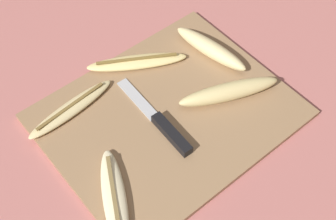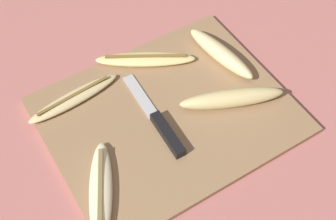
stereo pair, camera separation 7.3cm
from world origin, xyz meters
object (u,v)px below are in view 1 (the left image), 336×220
(banana_golden_short, at_px, (137,62))
(banana_mellow_near, at_px, (71,109))
(banana_bright_far, at_px, (114,198))
(knife, at_px, (165,128))
(banana_spotted_left, at_px, (229,92))
(banana_ripe_center, at_px, (211,49))

(banana_golden_short, distance_m, banana_mellow_near, 0.17)
(banana_bright_far, height_order, banana_mellow_near, banana_bright_far)
(banana_golden_short, height_order, banana_bright_far, same)
(banana_bright_far, bearing_deg, knife, 19.88)
(knife, distance_m, banana_spotted_left, 0.15)
(knife, xyz_separation_m, banana_ripe_center, (0.20, 0.09, 0.01))
(banana_golden_short, distance_m, banana_ripe_center, 0.16)
(banana_golden_short, xyz_separation_m, banana_bright_far, (-0.22, -0.22, 0.00))
(banana_golden_short, height_order, banana_mellow_near, banana_golden_short)
(knife, xyz_separation_m, banana_mellow_near, (-0.11, 0.15, 0.00))
(banana_spotted_left, bearing_deg, banana_mellow_near, 146.91)
(knife, xyz_separation_m, banana_spotted_left, (0.15, -0.02, 0.01))
(banana_ripe_center, bearing_deg, banana_golden_short, 151.84)
(banana_bright_far, bearing_deg, banana_mellow_near, 77.49)
(banana_golden_short, relative_size, banana_bright_far, 1.05)
(banana_bright_far, relative_size, banana_mellow_near, 0.95)
(banana_mellow_near, bearing_deg, banana_ripe_center, -10.97)
(banana_ripe_center, distance_m, banana_bright_far, 0.39)
(banana_golden_short, height_order, banana_ripe_center, banana_ripe_center)
(banana_spotted_left, xyz_separation_m, banana_bright_far, (-0.31, -0.04, -0.01))
(knife, bearing_deg, banana_spotted_left, -4.75)
(banana_spotted_left, relative_size, banana_bright_far, 1.08)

